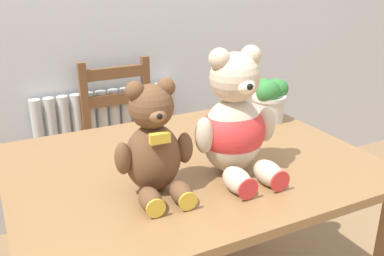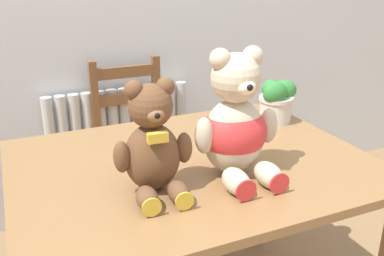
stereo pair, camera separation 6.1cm
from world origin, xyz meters
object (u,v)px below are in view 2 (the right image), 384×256
(teddy_bear_right, at_px, (236,126))
(wooden_chair_behind, at_px, (137,152))
(potted_plant, at_px, (277,99))
(teddy_bear_left, at_px, (153,145))

(teddy_bear_right, bearing_deg, wooden_chair_behind, -85.39)
(potted_plant, bearing_deg, wooden_chair_behind, 126.51)
(potted_plant, bearing_deg, teddy_bear_left, -152.30)
(wooden_chair_behind, distance_m, teddy_bear_right, 1.07)
(teddy_bear_right, distance_m, potted_plant, 0.53)
(wooden_chair_behind, height_order, teddy_bear_right, teddy_bear_right)
(wooden_chair_behind, xyz_separation_m, teddy_bear_right, (0.05, -0.95, 0.47))
(teddy_bear_left, xyz_separation_m, potted_plant, (0.67, 0.35, -0.05))
(wooden_chair_behind, height_order, potted_plant, potted_plant)
(teddy_bear_right, bearing_deg, potted_plant, -137.09)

